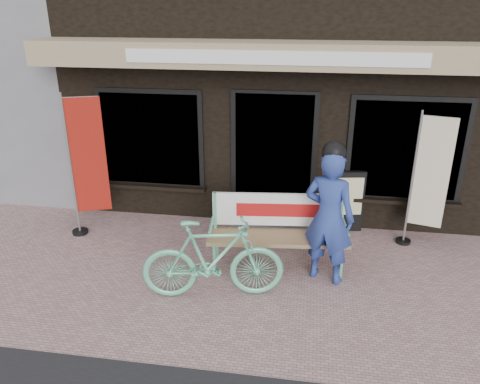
% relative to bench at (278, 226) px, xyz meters
% --- Properties ---
extents(ground, '(70.00, 70.00, 0.00)m').
position_rel_bench_xyz_m(ground, '(-0.19, -0.65, -0.60)').
color(ground, '#AB8382').
rests_on(ground, ground).
extents(storefront, '(7.00, 6.77, 6.00)m').
position_rel_bench_xyz_m(storefront, '(-0.19, 4.31, 2.39)').
color(storefront, black).
rests_on(storefront, ground).
extents(bench, '(1.94, 0.69, 1.03)m').
position_rel_bench_xyz_m(bench, '(0.00, 0.00, 0.00)').
color(bench, '#63C298').
rests_on(bench, ground).
extents(person, '(0.76, 0.63, 1.90)m').
position_rel_bench_xyz_m(person, '(0.66, -0.25, 0.33)').
color(person, navy).
rests_on(person, ground).
extents(bicycle, '(1.81, 0.84, 1.05)m').
position_rel_bench_xyz_m(bicycle, '(-0.72, -0.87, -0.08)').
color(bicycle, '#63C298').
rests_on(bicycle, ground).
extents(nobori_red, '(0.66, 0.36, 2.24)m').
position_rel_bench_xyz_m(nobori_red, '(-2.97, 0.56, 0.55)').
color(nobori_red, gray).
rests_on(nobori_red, ground).
extents(nobori_cream, '(0.61, 0.28, 2.06)m').
position_rel_bench_xyz_m(nobori_cream, '(2.07, 0.89, 0.46)').
color(nobori_cream, gray).
rests_on(nobori_cream, ground).
extents(menu_stand, '(0.51, 0.19, 1.01)m').
position_rel_bench_xyz_m(menu_stand, '(1.01, 1.23, -0.09)').
color(menu_stand, black).
rests_on(menu_stand, ground).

